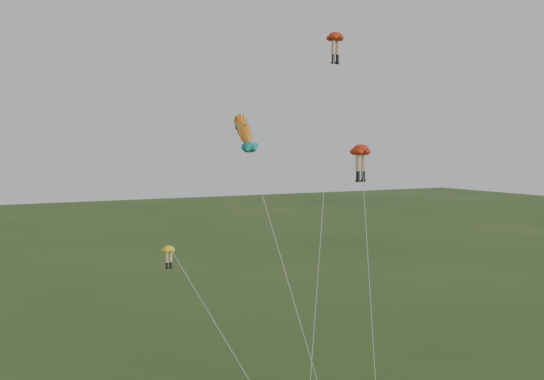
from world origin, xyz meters
name	(u,v)px	position (x,y,z in m)	size (l,w,h in m)	color
legs_kite_red_high	(335,45)	(7.21, 9.88, 22.63)	(9.49, 11.43, 23.64)	red
legs_kite_red_mid	(361,156)	(7.11, 6.40, 14.64)	(5.39, 8.96, 15.42)	red
legs_kite_yellow	(178,267)	(-6.87, 3.91, 8.65)	(4.11, 9.33, 9.75)	yellow
fish_kite	(244,132)	(-2.10, 5.55, 16.14)	(2.08, 10.12, 17.51)	yellow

